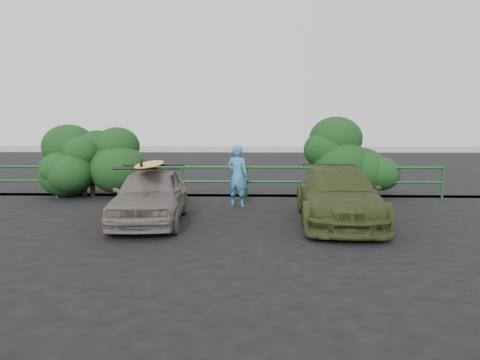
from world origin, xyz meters
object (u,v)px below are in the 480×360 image
(man, at_px, (238,176))
(surfboard, at_px, (150,164))
(guardrail, at_px, (214,182))
(olive_vehicle, at_px, (337,195))
(sedan, at_px, (151,195))

(man, height_order, surfboard, man)
(guardrail, relative_size, man, 8.15)
(guardrail, xyz_separation_m, olive_vehicle, (3.16, -3.44, 0.10))
(man, bearing_deg, surfboard, 73.73)
(sedan, xyz_separation_m, man, (1.88, 2.30, 0.23))
(sedan, relative_size, man, 2.15)
(sedan, bearing_deg, guardrail, 68.44)
(surfboard, bearing_deg, man, 45.99)
(man, relative_size, surfboard, 0.67)
(sedan, relative_size, surfboard, 1.44)
(olive_vehicle, distance_m, surfboard, 4.32)
(sedan, xyz_separation_m, surfboard, (0.00, 0.00, 0.71))
(sedan, height_order, olive_vehicle, sedan)
(sedan, relative_size, olive_vehicle, 0.86)
(man, xyz_separation_m, surfboard, (-1.88, -2.30, 0.48))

